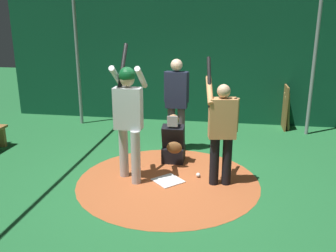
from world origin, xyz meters
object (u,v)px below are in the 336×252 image
object	(u,v)px
catcher	(174,144)
batter	(128,112)
umpire	(176,100)
visitor	(222,128)
home_plate	(168,180)
bat_rack	(285,108)
baseball_0	(198,175)

from	to	relation	value
catcher	batter	bearing A→B (deg)	-34.65
umpire	visitor	world-z (taller)	visitor
home_plate	bat_rack	world-z (taller)	bat_rack
batter	visitor	size ratio (longest dim) A/B	1.09
home_plate	baseball_0	world-z (taller)	baseball_0
home_plate	visitor	xyz separation A→B (m)	(-0.05, 0.84, 0.93)
home_plate	baseball_0	xyz separation A→B (m)	(-0.23, 0.48, 0.03)
batter	catcher	distance (m)	1.31
batter	visitor	xyz separation A→B (m)	(-0.07, 1.47, -0.20)
umpire	baseball_0	xyz separation A→B (m)	(1.25, 0.56, -1.00)
catcher	visitor	world-z (taller)	visitor
visitor	baseball_0	distance (m)	0.99
home_plate	catcher	bearing A→B (deg)	-177.37
visitor	baseball_0	bearing A→B (deg)	-126.04
home_plate	batter	distance (m)	1.30
catcher	visitor	bearing A→B (deg)	47.73
home_plate	batter	size ratio (longest dim) A/B	0.19
catcher	umpire	xyz separation A→B (m)	(-0.63, -0.04, 0.69)
baseball_0	bat_rack	bearing A→B (deg)	151.17
batter	bat_rack	xyz separation A→B (m)	(-3.56, 2.94, -0.66)
umpire	catcher	bearing A→B (deg)	3.87
umpire	baseball_0	world-z (taller)	umpire
visitor	baseball_0	xyz separation A→B (m)	(-0.18, -0.36, -0.90)
baseball_0	home_plate	bearing A→B (deg)	-64.11
home_plate	catcher	distance (m)	0.92
catcher	visitor	distance (m)	1.32
batter	home_plate	bearing A→B (deg)	91.44
catcher	umpire	bearing A→B (deg)	-176.13
home_plate	baseball_0	bearing A→B (deg)	115.89
umpire	bat_rack	bearing A→B (deg)	130.89
batter	catcher	bearing A→B (deg)	145.35
home_plate	umpire	world-z (taller)	umpire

